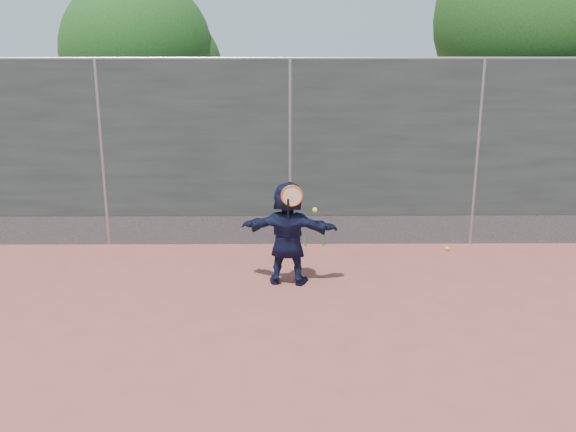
{
  "coord_description": "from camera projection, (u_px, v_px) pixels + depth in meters",
  "views": [
    {
      "loc": [
        -0.11,
        -6.62,
        3.37
      ],
      "look_at": [
        -0.05,
        1.78,
        0.97
      ],
      "focal_mm": 40.0,
      "sensor_mm": 36.0,
      "label": 1
    }
  ],
  "objects": [
    {
      "name": "ground",
      "position": [
        293.0,
        341.0,
        7.29
      ],
      "size": [
        80.0,
        80.0,
        0.0
      ],
      "primitive_type": "plane",
      "color": "#9E4C42",
      "rests_on": "ground"
    },
    {
      "name": "swing_action",
      "position": [
        294.0,
        199.0,
        8.48
      ],
      "size": [
        0.49,
        0.14,
        0.51
      ],
      "color": "#ED5A16",
      "rests_on": "ground"
    },
    {
      "name": "weed_clump",
      "position": [
        308.0,
        238.0,
        10.51
      ],
      "size": [
        0.68,
        0.07,
        0.3
      ],
      "color": "#387226",
      "rests_on": "ground"
    },
    {
      "name": "player",
      "position": [
        288.0,
        233.0,
        8.81
      ],
      "size": [
        1.4,
        0.62,
        1.45
      ],
      "primitive_type": "imported",
      "rotation": [
        0.0,
        0.0,
        3.0
      ],
      "color": "#121632",
      "rests_on": "ground"
    },
    {
      "name": "tree_right",
      "position": [
        541.0,
        27.0,
        11.9
      ],
      "size": [
        3.78,
        3.6,
        5.39
      ],
      "color": "#382314",
      "rests_on": "ground"
    },
    {
      "name": "fence",
      "position": [
        290.0,
        150.0,
        10.23
      ],
      "size": [
        20.0,
        0.06,
        3.03
      ],
      "color": "#38423D",
      "rests_on": "ground"
    },
    {
      "name": "ball_ground",
      "position": [
        447.0,
        248.0,
        10.32
      ],
      "size": [
        0.07,
        0.07,
        0.07
      ],
      "primitive_type": "sphere",
      "color": "#C9F536",
      "rests_on": "ground"
    },
    {
      "name": "tree_left",
      "position": [
        146.0,
        56.0,
        12.77
      ],
      "size": [
        3.15,
        3.0,
        4.53
      ],
      "color": "#382314",
      "rests_on": "ground"
    }
  ]
}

